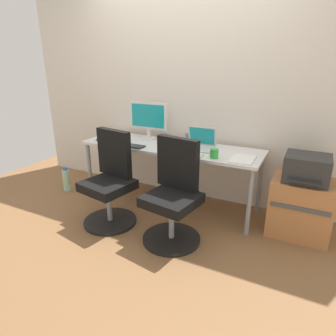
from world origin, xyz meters
The scene contains 18 objects.
ground_plane centered at (0.00, 0.00, 0.00)m, with size 5.28×5.28×0.00m, color brown.
back_wall centered at (0.00, 0.39, 1.30)m, with size 4.40×0.04×2.60m, color silver.
desk centered at (0.00, 0.00, 0.64)m, with size 2.01×0.62×0.70m.
office_chair_left centered at (-0.37, -0.61, 0.42)m, with size 0.54×0.54×0.94m.
office_chair_right centered at (0.34, -0.61, 0.42)m, with size 0.54×0.54×0.94m.
side_cabinet centered at (1.39, -0.03, 0.28)m, with size 0.55×0.41×0.55m.
printer centered at (1.39, -0.03, 0.67)m, with size 0.38×0.40×0.24m.
water_bottle_on_floor centered at (-1.36, -0.27, 0.15)m, with size 0.09×0.09×0.31m.
desktop_monitor centered at (-0.37, 0.17, 0.95)m, with size 0.48×0.18×0.43m.
open_laptop centered at (0.33, 0.04, 0.76)m, with size 0.31×0.27×0.22m.
keyboard_by_monitor centered at (-0.38, -0.23, 0.71)m, with size 0.34×0.12×0.02m, color #2D2D2D.
keyboard_by_laptop centered at (0.29, -0.23, 0.71)m, with size 0.34×0.12×0.02m, color silver.
mouse_by_monitor centered at (-0.77, -0.06, 0.72)m, with size 0.06×0.10×0.03m, color #2D2D2D.
mouse_by_laptop centered at (-0.84, -0.18, 0.72)m, with size 0.06×0.10×0.03m, color #515156.
coffee_mug centered at (0.58, -0.21, 0.75)m, with size 0.08×0.08×0.09m, color green.
pen_cup centered at (0.12, 0.22, 0.76)m, with size 0.07×0.07×0.10m, color slate.
phone_near_monitor centered at (-0.86, 0.01, 0.71)m, with size 0.07×0.14×0.01m, color black.
paper_pile centered at (0.83, -0.13, 0.71)m, with size 0.21×0.30×0.01m, color white.
Camera 1 is at (1.39, -2.79, 1.57)m, focal length 31.27 mm.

